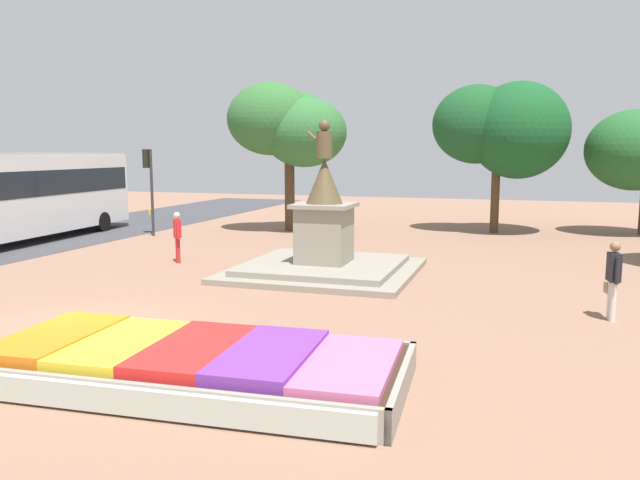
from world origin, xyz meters
TOP-DOWN VIEW (x-y plane):
  - ground_plane at (0.00, 0.00)m, footprint 79.60×79.60m
  - flower_planter at (3.64, -1.54)m, footprint 6.95×3.42m
  - statue_monument at (2.95, 7.73)m, footprint 5.42×5.42m
  - traffic_light_far_corner at (-6.86, 13.54)m, footprint 0.41×0.30m
  - city_bus at (-10.76, 10.20)m, footprint 3.41×12.12m
  - pedestrian_with_handbag at (10.52, 4.58)m, footprint 0.28×0.73m
  - pedestrian_near_planter at (-2.22, 7.96)m, footprint 0.40×0.47m
  - park_tree_behind_statue at (7.66, 19.32)m, footprint 5.99×4.67m
  - park_tree_street_side at (-1.58, 16.86)m, footprint 5.44×4.40m

SIDE VIEW (x-z plane):
  - ground_plane at x=0.00m, z-range 0.00..0.00m
  - flower_planter at x=3.64m, z-range -0.02..0.60m
  - statue_monument at x=2.95m, z-range -1.47..3.12m
  - pedestrian_near_planter at x=-2.22m, z-range 0.13..1.82m
  - pedestrian_with_handbag at x=10.52m, z-range 0.12..1.87m
  - city_bus at x=-10.76m, z-range 0.26..3.89m
  - traffic_light_far_corner at x=-6.86m, z-range 0.71..4.47m
  - park_tree_behind_statue at x=7.66m, z-range 1.32..8.06m
  - park_tree_street_side at x=-1.58m, z-range 1.43..8.18m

